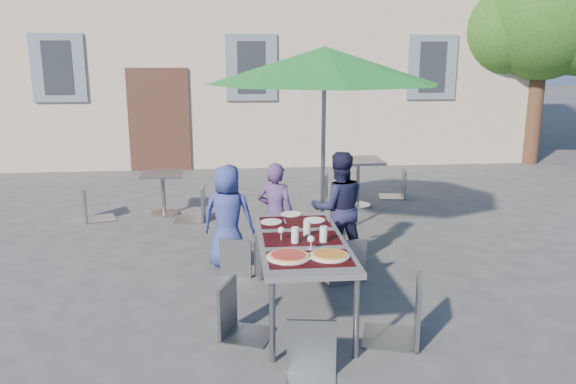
{
  "coord_description": "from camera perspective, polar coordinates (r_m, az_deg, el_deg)",
  "views": [
    {
      "loc": [
        -0.49,
        -4.84,
        2.39
      ],
      "look_at": [
        0.12,
        1.01,
        0.99
      ],
      "focal_mm": 35.0,
      "sensor_mm": 36.0,
      "label": 1
    }
  ],
  "objects": [
    {
      "name": "glassware",
      "position": [
        5.16,
        1.84,
        -4.2
      ],
      "size": [
        0.45,
        0.47,
        0.15
      ],
      "color": "silver",
      "rests_on": "dining_table"
    },
    {
      "name": "patio_umbrella",
      "position": [
        7.16,
        3.72,
        12.59
      ],
      "size": [
        2.96,
        2.96,
        2.54
      ],
      "color": "#B5B7BD",
      "rests_on": "ground"
    },
    {
      "name": "chair_1",
      "position": [
        6.3,
        -1.51,
        -3.65
      ],
      "size": [
        0.48,
        0.48,
        0.92
      ],
      "color": "gray",
      "rests_on": "ground"
    },
    {
      "name": "child_2",
      "position": [
        6.63,
        5.15,
        -1.65
      ],
      "size": [
        0.67,
        0.41,
        1.35
      ],
      "primitive_type": "imported",
      "rotation": [
        0.0,
        0.0,
        3.19
      ],
      "color": "#1C1E3E",
      "rests_on": "ground"
    },
    {
      "name": "cafe_table_1",
      "position": [
        9.22,
        7.13,
        1.89
      ],
      "size": [
        0.74,
        0.74,
        0.8
      ],
      "color": "#B5B7BD",
      "rests_on": "ground"
    },
    {
      "name": "child_0",
      "position": [
        6.51,
        -6.12,
        -2.51
      ],
      "size": [
        0.67,
        0.51,
        1.22
      ],
      "primitive_type": "imported",
      "rotation": [
        0.0,
        0.0,
        2.91
      ],
      "color": "#323E89",
      "rests_on": "ground"
    },
    {
      "name": "place_settings",
      "position": [
        5.86,
        0.5,
        -2.7
      ],
      "size": [
        0.71,
        0.49,
        0.01
      ],
      "color": "white",
      "rests_on": "dining_table"
    },
    {
      "name": "bg_chair_l_1",
      "position": [
        9.65,
        4.46,
        2.11
      ],
      "size": [
        0.48,
        0.48,
        0.87
      ],
      "color": "gray",
      "rests_on": "ground"
    },
    {
      "name": "bg_chair_r_1",
      "position": [
        9.99,
        11.18,
        2.66
      ],
      "size": [
        0.51,
        0.5,
        0.97
      ],
      "color": "gray",
      "rests_on": "ground"
    },
    {
      "name": "chair_2",
      "position": [
        6.08,
        5.77,
        -4.14
      ],
      "size": [
        0.51,
        0.52,
        0.96
      ],
      "color": "gray",
      "rests_on": "ground"
    },
    {
      "name": "tree",
      "position": [
        14.26,
        24.62,
        15.71
      ],
      "size": [
        3.6,
        3.0,
        4.7
      ],
      "color": "#4D3121",
      "rests_on": "ground"
    },
    {
      "name": "chair_4",
      "position": [
        4.9,
        11.97,
        -7.95
      ],
      "size": [
        0.6,
        0.59,
        1.06
      ],
      "color": "gray",
      "rests_on": "ground"
    },
    {
      "name": "pizza_near_left",
      "position": [
        4.75,
        0.07,
        -6.52
      ],
      "size": [
        0.38,
        0.38,
        0.03
      ],
      "color": "white",
      "rests_on": "dining_table"
    },
    {
      "name": "pizza_near_right",
      "position": [
        4.79,
        4.22,
        -6.39
      ],
      "size": [
        0.34,
        0.34,
        0.03
      ],
      "color": "white",
      "rests_on": "dining_table"
    },
    {
      "name": "chair_3",
      "position": [
        4.94,
        -5.2,
        -8.7
      ],
      "size": [
        0.53,
        0.53,
        0.92
      ],
      "color": "gray",
      "rests_on": "ground"
    },
    {
      "name": "chair_0",
      "position": [
        6.32,
        -5.11,
        -4.19
      ],
      "size": [
        0.48,
        0.48,
        0.84
      ],
      "color": "gray",
      "rests_on": "ground"
    },
    {
      "name": "cafe_table_0",
      "position": [
        8.93,
        -12.57,
        0.41
      ],
      "size": [
        0.63,
        0.63,
        0.67
      ],
      "color": "#B5B7BD",
      "rests_on": "ground"
    },
    {
      "name": "chair_5",
      "position": [
        4.27,
        2.42,
        -12.88
      ],
      "size": [
        0.44,
        0.44,
        0.86
      ],
      "color": "gray",
      "rests_on": "ground"
    },
    {
      "name": "child_1",
      "position": [
        6.57,
        -1.28,
        -2.27
      ],
      "size": [
        0.53,
        0.45,
        1.23
      ],
      "primitive_type": "imported",
      "rotation": [
        0.0,
        0.0,
        2.72
      ],
      "color": "#4C366E",
      "rests_on": "ground"
    },
    {
      "name": "bg_chair_l_0",
      "position": [
        8.9,
        -19.47,
        0.91
      ],
      "size": [
        0.56,
        0.56,
        0.99
      ],
      "color": "gray",
      "rests_on": "ground"
    },
    {
      "name": "dining_table",
      "position": [
        5.27,
        1.36,
        -5.33
      ],
      "size": [
        0.8,
        1.85,
        0.76
      ],
      "color": "#424246",
      "rests_on": "ground"
    },
    {
      "name": "ground",
      "position": [
        5.42,
        -0.13,
        -12.74
      ],
      "size": [
        90.0,
        90.0,
        0.0
      ],
      "primitive_type": "plane",
      "color": "#414143",
      "rests_on": "ground"
    },
    {
      "name": "bg_chair_r_0",
      "position": [
        8.51,
        -9.39,
        1.07
      ],
      "size": [
        0.47,
        0.46,
        1.01
      ],
      "color": "gray",
      "rests_on": "ground"
    }
  ]
}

